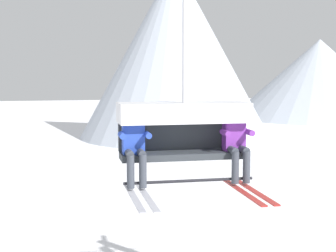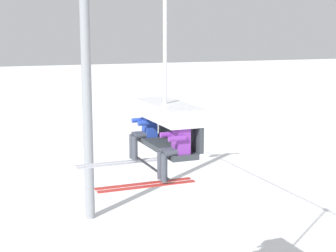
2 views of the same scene
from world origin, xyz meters
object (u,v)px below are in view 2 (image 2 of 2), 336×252
object	(u,v)px
lift_tower_near	(86,91)
skier_purple	(174,144)
chairlift_chair	(169,116)
skier_blue	(144,128)

from	to	relation	value
lift_tower_near	skier_purple	size ratio (longest dim) A/B	5.52
lift_tower_near	skier_purple	bearing A→B (deg)	-5.02
lift_tower_near	chairlift_chair	distance (m)	9.87
lift_tower_near	skier_blue	size ratio (longest dim) A/B	5.52
lift_tower_near	chairlift_chair	bearing A→B (deg)	-4.14
lift_tower_near	skier_blue	distance (m)	9.10
chairlift_chair	skier_purple	size ratio (longest dim) A/B	2.72
lift_tower_near	skier_purple	xyz separation A→B (m)	(10.61, -0.93, 0.25)
skier_purple	skier_blue	bearing A→B (deg)	180.00
chairlift_chair	skier_blue	bearing A→B (deg)	-164.33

